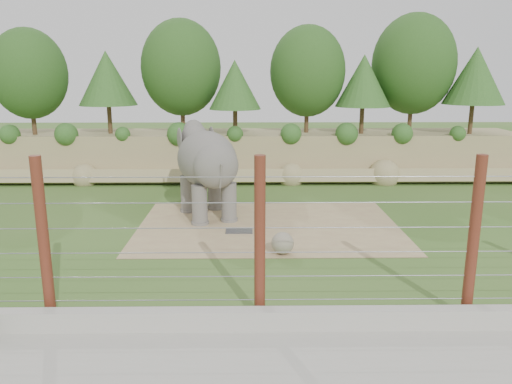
{
  "coord_description": "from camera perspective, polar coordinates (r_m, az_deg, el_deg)",
  "views": [
    {
      "loc": [
        -0.24,
        -15.5,
        5.78
      ],
      "look_at": [
        0.0,
        2.0,
        1.6
      ],
      "focal_mm": 35.0,
      "sensor_mm": 36.0,
      "label": 1
    }
  ],
  "objects": [
    {
      "name": "walkway",
      "position": [
        10.28,
        0.73,
        -20.75
      ],
      "size": [
        26.0,
        4.0,
        0.01
      ],
      "primitive_type": "cube",
      "color": "#A9A89B",
      "rests_on": "ground"
    },
    {
      "name": "ground",
      "position": [
        16.54,
        0.09,
        -7.02
      ],
      "size": [
        90.0,
        90.0,
        0.0
      ],
      "primitive_type": "plane",
      "color": "#3C6523",
      "rests_on": "ground"
    },
    {
      "name": "back_embankment",
      "position": [
        28.24,
        0.91,
        9.75
      ],
      "size": [
        30.0,
        5.52,
        8.77
      ],
      "color": "#9D8A63",
      "rests_on": "ground"
    },
    {
      "name": "stone_ball",
      "position": [
        16.33,
        3.06,
        -5.86
      ],
      "size": [
        0.74,
        0.74,
        0.74
      ],
      "primitive_type": "sphere",
      "color": "gray",
      "rests_on": "dirt_patch"
    },
    {
      "name": "elephant",
      "position": [
        20.34,
        -5.61,
        2.23
      ],
      "size": [
        3.41,
        4.96,
        3.7
      ],
      "primitive_type": null,
      "rotation": [
        0.0,
        0.0,
        0.35
      ],
      "color": "#5E5A54",
      "rests_on": "ground"
    },
    {
      "name": "drain_grate",
      "position": [
        18.67,
        -1.94,
        -4.49
      ],
      "size": [
        1.0,
        0.6,
        0.03
      ],
      "primitive_type": "cube",
      "color": "#262628",
      "rests_on": "dirt_patch"
    },
    {
      "name": "retaining_wall",
      "position": [
        11.87,
        0.47,
        -14.34
      ],
      "size": [
        26.0,
        0.35,
        0.5
      ],
      "primitive_type": "cube",
      "color": "#A9A89B",
      "rests_on": "ground"
    },
    {
      "name": "barrier_fence",
      "position": [
        11.63,
        0.44,
        -5.53
      ],
      "size": [
        20.26,
        0.26,
        4.0
      ],
      "color": "#582315",
      "rests_on": "ground"
    },
    {
      "name": "dirt_patch",
      "position": [
        19.39,
        1.44,
        -3.88
      ],
      "size": [
        10.0,
        7.0,
        0.02
      ],
      "primitive_type": "cube",
      "color": "#9F805C",
      "rests_on": "ground"
    }
  ]
}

